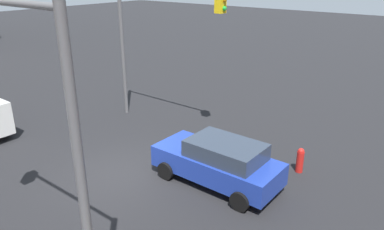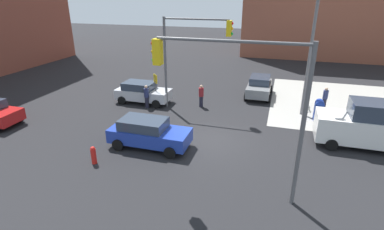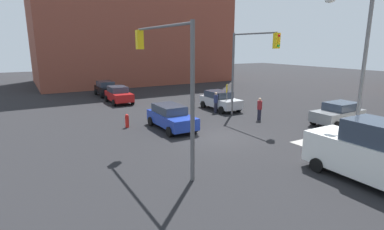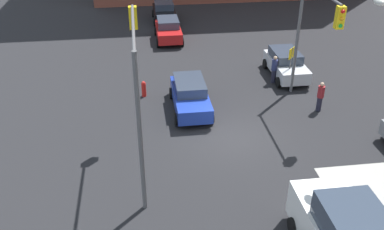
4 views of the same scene
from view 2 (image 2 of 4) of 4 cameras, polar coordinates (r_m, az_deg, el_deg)
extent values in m
plane|color=black|center=(17.57, 3.55, -4.79)|extent=(120.00, 120.00, 0.00)
cube|color=#9E9B93|center=(26.12, 28.14, 1.76)|extent=(12.00, 12.00, 0.01)
cylinder|color=#59595B|center=(21.85, -5.09, 9.66)|extent=(0.18, 0.18, 6.50)
cylinder|color=#59595B|center=(20.65, 0.71, 17.81)|extent=(4.50, 0.12, 0.12)
cube|color=yellow|center=(20.19, 7.09, 16.04)|extent=(0.32, 0.36, 1.00)
sphere|color=red|center=(20.13, 7.66, 16.91)|extent=(0.18, 0.18, 0.18)
sphere|color=orange|center=(20.16, 7.62, 16.00)|extent=(0.18, 0.18, 0.18)
sphere|color=green|center=(20.19, 7.57, 15.10)|extent=(0.18, 0.18, 0.18)
cylinder|color=#59595B|center=(11.80, 20.25, -2.81)|extent=(0.18, 0.18, 6.50)
cylinder|color=#59595B|center=(11.04, 7.36, 13.78)|extent=(5.66, 0.12, 0.12)
cube|color=yellow|center=(11.93, -6.56, 11.86)|extent=(0.32, 0.36, 1.00)
sphere|color=red|center=(11.95, -7.44, 13.39)|extent=(0.18, 0.18, 0.18)
sphere|color=orange|center=(12.00, -7.36, 11.88)|extent=(0.18, 0.18, 0.18)
sphere|color=green|center=(12.06, -7.29, 10.39)|extent=(0.18, 0.18, 0.18)
cylinder|color=slate|center=(21.50, 21.46, 10.07)|extent=(0.20, 0.20, 8.00)
cylinder|color=#4C4C4C|center=(22.83, -6.90, 4.81)|extent=(0.08, 0.08, 2.40)
cube|color=yellow|center=(22.59, -7.00, 6.87)|extent=(0.48, 0.48, 0.64)
cube|color=navy|center=(21.74, 22.93, 0.50)|extent=(0.56, 0.64, 1.15)
cylinder|color=navy|center=(21.55, 23.16, 1.92)|extent=(0.56, 0.64, 0.56)
cylinder|color=red|center=(15.88, -18.22, -7.47)|extent=(0.26, 0.26, 0.80)
sphere|color=red|center=(15.69, -18.40, -6.13)|extent=(0.24, 0.24, 0.24)
cube|color=slate|center=(25.34, 12.66, 4.98)|extent=(1.80, 3.93, 0.75)
cube|color=#2D3847|center=(25.46, 12.85, 6.58)|extent=(1.58, 2.20, 0.55)
cylinder|color=black|center=(24.14, 14.43, 3.02)|extent=(0.22, 0.64, 0.64)
cylinder|color=black|center=(24.26, 10.19, 3.48)|extent=(0.22, 0.64, 0.64)
cylinder|color=black|center=(26.68, 14.78, 4.81)|extent=(0.22, 0.64, 0.64)
cylinder|color=black|center=(26.79, 10.94, 5.22)|extent=(0.22, 0.64, 0.64)
cube|color=#1E389E|center=(16.70, -8.00, -3.83)|extent=(4.43, 1.80, 0.75)
cube|color=#2D3847|center=(16.57, -9.24, -1.64)|extent=(2.48, 1.58, 0.55)
cylinder|color=black|center=(17.09, -2.08, -4.37)|extent=(0.64, 0.22, 0.64)
cylinder|color=black|center=(15.60, -4.23, -7.19)|extent=(0.64, 0.22, 0.64)
cylinder|color=black|center=(18.21, -11.09, -3.06)|extent=(0.64, 0.22, 0.64)
cylinder|color=black|center=(16.82, -13.90, -5.53)|extent=(0.64, 0.22, 0.64)
cylinder|color=black|center=(22.94, -30.06, -0.38)|extent=(0.64, 0.22, 0.64)
cube|color=#B7BABF|center=(23.61, -9.21, 3.98)|extent=(4.18, 1.80, 0.75)
cube|color=#2D3847|center=(23.56, -10.04, 5.55)|extent=(2.34, 1.58, 0.55)
cylinder|color=black|center=(23.94, -5.15, 3.50)|extent=(0.64, 0.22, 0.64)
cylinder|color=black|center=(22.38, -6.86, 2.07)|extent=(0.64, 0.22, 0.64)
cylinder|color=black|center=(25.11, -11.20, 4.05)|extent=(0.64, 0.22, 0.64)
cylinder|color=black|center=(23.62, -13.20, 2.72)|extent=(0.64, 0.22, 0.64)
cube|color=white|center=(19.07, 30.48, -2.40)|extent=(5.40, 2.10, 1.40)
cube|color=#2D3847|center=(18.80, 32.42, 0.67)|extent=(3.02, 1.85, 0.90)
cylinder|color=black|center=(18.01, 25.07, -5.17)|extent=(0.64, 0.22, 0.64)
cylinder|color=black|center=(19.90, 24.40, -2.49)|extent=(0.64, 0.22, 0.64)
cylinder|color=maroon|center=(22.27, 1.77, 4.38)|extent=(0.36, 0.36, 0.65)
sphere|color=tan|center=(22.14, 1.78, 5.46)|extent=(0.22, 0.22, 0.22)
cylinder|color=#1E1E2D|center=(22.50, 1.75, 2.59)|extent=(0.28, 0.28, 0.82)
cylinder|color=navy|center=(23.91, 24.10, 3.57)|extent=(0.36, 0.36, 0.63)
sphere|color=tan|center=(23.79, 24.26, 4.53)|extent=(0.22, 0.22, 0.22)
cylinder|color=#1E1E2D|center=(24.12, 23.84, 1.97)|extent=(0.28, 0.28, 0.79)
cylinder|color=navy|center=(22.28, -8.69, 4.21)|extent=(0.36, 0.36, 0.67)
sphere|color=tan|center=(22.15, -8.76, 5.31)|extent=(0.23, 0.23, 0.23)
cylinder|color=#1E1E2D|center=(22.52, -8.58, 2.38)|extent=(0.28, 0.28, 0.84)
torus|color=black|center=(24.31, 20.96, 2.39)|extent=(0.05, 0.71, 0.71)
torus|color=black|center=(23.33, 21.07, 1.57)|extent=(0.05, 0.71, 0.71)
cube|color=#1E5999|center=(23.76, 21.08, 2.39)|extent=(0.04, 1.04, 0.08)
cylinder|color=#1E5999|center=(23.42, 21.19, 2.72)|extent=(0.04, 0.04, 0.40)
camera|label=1|loc=(26.29, -13.12, 19.30)|focal=35.00mm
camera|label=3|loc=(12.35, 79.54, -7.93)|focal=28.00mm
camera|label=4|loc=(17.96, 74.35, 18.41)|focal=40.00mm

